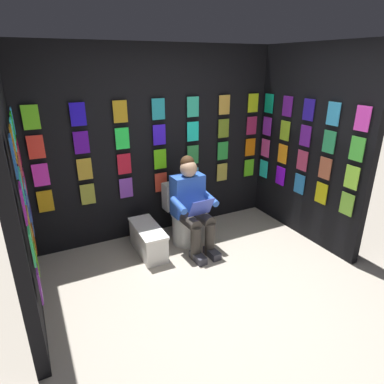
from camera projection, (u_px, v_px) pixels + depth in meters
The scene contains 7 objects.
ground_plane at pixel (234, 308), 3.24m from camera, with size 30.00×30.00×0.00m, color #B2A899.
display_wall_back at pixel (157, 144), 4.38m from camera, with size 3.42×0.14×2.47m.
display_wall_left at pixel (309, 146), 4.28m from camera, with size 0.14×1.87×2.47m.
display_wall_right at pixel (13, 188), 2.84m from camera, with size 0.14×1.87×2.47m.
toilet at pixel (184, 217), 4.38m from camera, with size 0.41×0.56×0.77m.
person_reading at pixel (192, 204), 4.10m from camera, with size 0.54×0.70×1.19m.
comic_longbox_near at pixel (148, 240), 4.13m from camera, with size 0.30×0.72×0.36m.
Camera 1 is at (1.54, 2.13, 2.24)m, focal length 31.07 mm.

